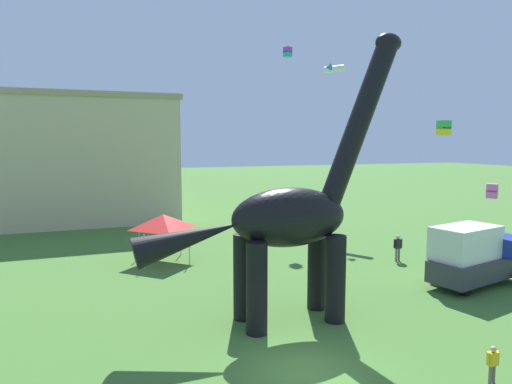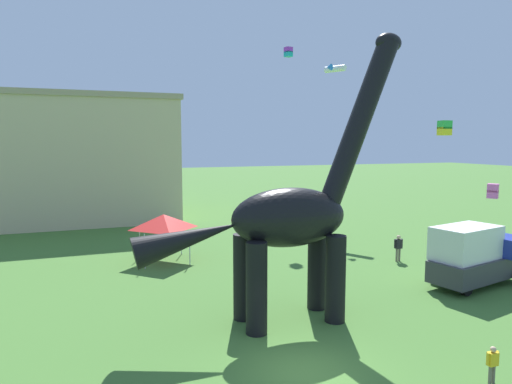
# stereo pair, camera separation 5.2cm
# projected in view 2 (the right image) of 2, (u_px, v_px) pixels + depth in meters

# --- Properties ---
(ground_plane) EXTENTS (240.00, 240.00, 0.00)m
(ground_plane) POSITION_uv_depth(u_px,v_px,m) (306.00, 372.00, 14.88)
(ground_plane) COLOR #42702D
(dinosaur_sculpture) EXTENTS (11.65, 2.47, 12.17)m
(dinosaur_sculpture) POSITION_uv_depth(u_px,v_px,m) (288.00, 217.00, 18.77)
(dinosaur_sculpture) COLOR black
(dinosaur_sculpture) RESTS_ON ground_plane
(parked_box_truck) EXTENTS (5.92, 3.24, 3.20)m
(parked_box_truck) POSITION_uv_depth(u_px,v_px,m) (475.00, 255.00, 23.67)
(parked_box_truck) COLOR #38383D
(parked_box_truck) RESTS_ON ground_plane
(person_far_spectator) EXTENTS (0.45, 0.20, 1.21)m
(person_far_spectator) POSITION_uv_depth(u_px,v_px,m) (493.00, 361.00, 14.10)
(person_far_spectator) COLOR #6B6056
(person_far_spectator) RESTS_ON ground_plane
(person_watching_child) EXTENTS (0.63, 0.28, 1.67)m
(person_watching_child) POSITION_uv_depth(u_px,v_px,m) (398.00, 245.00, 28.64)
(person_watching_child) COLOR #6B6056
(person_watching_child) RESTS_ON ground_plane
(festival_canopy_tent) EXTENTS (3.15, 3.15, 3.00)m
(festival_canopy_tent) POSITION_uv_depth(u_px,v_px,m) (164.00, 221.00, 28.50)
(festival_canopy_tent) COLOR #B2B2B7
(festival_canopy_tent) RESTS_ON ground_plane
(kite_mid_left) EXTENTS (0.85, 0.85, 0.87)m
(kite_mid_left) POSITION_uv_depth(u_px,v_px,m) (493.00, 191.00, 27.44)
(kite_mid_left) COLOR pink
(kite_apex) EXTENTS (0.92, 0.92, 1.21)m
(kite_apex) POSITION_uv_depth(u_px,v_px,m) (445.00, 128.00, 37.32)
(kite_apex) COLOR green
(kite_high_right) EXTENTS (2.05, 1.99, 0.58)m
(kite_high_right) POSITION_uv_depth(u_px,v_px,m) (334.00, 69.00, 40.32)
(kite_high_right) COLOR white
(kite_near_low) EXTENTS (0.69, 0.69, 0.81)m
(kite_near_low) POSITION_uv_depth(u_px,v_px,m) (288.00, 52.00, 38.98)
(kite_near_low) COLOR purple
(background_building_block) EXTENTS (23.16, 13.77, 11.83)m
(background_building_block) POSITION_uv_depth(u_px,v_px,m) (51.00, 158.00, 43.87)
(background_building_block) COLOR #CCB78E
(background_building_block) RESTS_ON ground_plane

